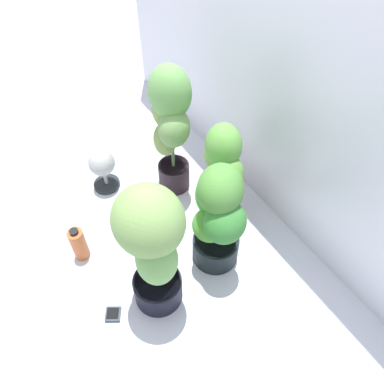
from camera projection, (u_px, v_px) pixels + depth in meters
name	position (u px, v px, depth m)	size (l,w,h in m)	color
ground_plane	(144.00, 247.00, 2.38)	(8.00, 8.00, 0.00)	silver
mylar_back_wall	(279.00, 58.00, 1.92)	(3.20, 0.01, 2.00)	silver
potted_plant_front_right	(152.00, 242.00, 1.77)	(0.43, 0.41, 0.88)	black
potted_plant_back_center	(221.00, 170.00, 2.22)	(0.38, 0.28, 0.74)	#9B4F3E
potted_plant_back_right	(218.00, 215.00, 2.02)	(0.44, 0.35, 0.74)	black
potted_plant_back_left	(170.00, 123.00, 2.29)	(0.40, 0.32, 0.93)	#291D25
hygrometer_box	(113.00, 314.00, 2.09)	(0.11, 0.11, 0.03)	#2E3741
floor_fan	(102.00, 166.00, 2.56)	(0.23, 0.23, 0.31)	#21252A
nutrient_bottle	(79.00, 244.00, 2.25)	(0.09, 0.09, 0.25)	#C55F2E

